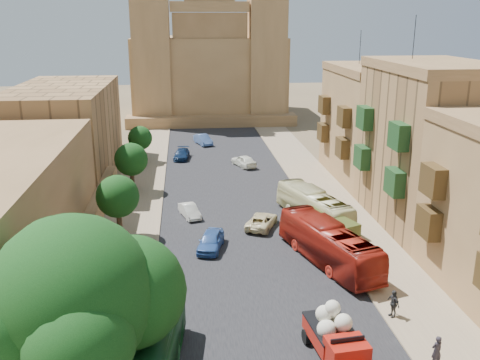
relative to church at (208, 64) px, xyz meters
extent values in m
cube|color=black|center=(0.00, -48.61, -9.51)|extent=(14.00, 140.00, 0.01)
cube|color=#8A755A|center=(9.50, -48.61, -9.51)|extent=(5.00, 140.00, 0.01)
cube|color=#8A755A|center=(-9.50, -48.61, -9.51)|extent=(5.00, 140.00, 0.01)
cube|color=#8A755A|center=(7.00, -48.61, -9.46)|extent=(0.25, 140.00, 0.12)
cube|color=#8A755A|center=(-7.00, -48.61, -9.46)|extent=(0.25, 140.00, 0.12)
cube|color=#453117|center=(11.55, -63.69, -5.53)|extent=(0.90, 2.20, 2.00)
cube|color=#453117|center=(11.55, -63.69, -2.59)|extent=(0.90, 2.20, 2.00)
cube|color=#9D7347|center=(16.00, -53.61, -3.02)|extent=(8.00, 14.00, 13.00)
cube|color=brown|center=(16.00, -53.61, 3.88)|extent=(8.20, 14.00, 0.80)
cylinder|color=black|center=(15.00, -50.81, 6.08)|extent=(0.06, 0.06, 3.60)
cube|color=#1A421D|center=(11.55, -57.53, -4.58)|extent=(0.90, 2.20, 2.00)
cube|color=#1A421D|center=(11.55, -49.69, -4.58)|extent=(0.90, 2.20, 2.00)
cube|color=#1A421D|center=(11.55, -57.53, -0.94)|extent=(0.90, 2.20, 2.00)
cube|color=#1A421D|center=(11.55, -49.69, -0.94)|extent=(0.90, 2.20, 2.00)
cube|color=olive|center=(16.00, -39.61, -3.77)|extent=(8.00, 14.00, 11.50)
cube|color=brown|center=(16.00, -39.61, 2.38)|extent=(8.20, 14.00, 0.80)
cylinder|color=black|center=(15.00, -36.81, 4.58)|extent=(0.06, 0.06, 3.60)
cube|color=#453117|center=(11.55, -43.53, -5.15)|extent=(0.90, 2.20, 2.00)
cube|color=#453117|center=(11.55, -35.69, -5.15)|extent=(0.90, 2.20, 2.00)
cube|color=#453117|center=(11.55, -43.53, -1.93)|extent=(0.90, 2.20, 2.00)
cube|color=#453117|center=(11.55, -35.69, -1.93)|extent=(0.90, 2.20, 2.00)
cube|color=olive|center=(-12.50, -58.61, -8.62)|extent=(1.00, 40.00, 1.80)
cube|color=#9D7347|center=(-18.00, -34.61, -4.52)|extent=(10.00, 22.00, 10.00)
cube|color=olive|center=(0.00, 2.39, -2.52)|extent=(26.00, 20.00, 14.00)
cube|color=brown|center=(0.00, -8.11, -8.62)|extent=(28.00, 4.00, 1.80)
cube|color=brown|center=(0.00, -6.41, 0.48)|extent=(12.00, 2.00, 16.00)
cube|color=olive|center=(0.00, -6.41, 9.38)|extent=(12.60, 2.40, 1.60)
cube|color=olive|center=(-9.50, -5.11, 4.98)|extent=(6.00, 6.00, 29.00)
cube|color=olive|center=(9.50, -5.11, 4.98)|extent=(6.00, 6.00, 29.00)
sphere|color=black|center=(-9.50, -74.61, -3.74)|extent=(7.08, 7.08, 7.08)
sphere|color=black|center=(-7.26, -73.50, -4.30)|extent=(5.22, 5.22, 5.22)
sphere|color=black|center=(-11.55, -75.45, -4.48)|extent=(4.85, 4.85, 4.85)
sphere|color=black|center=(-8.94, -76.85, -4.67)|extent=(4.47, 4.47, 4.47)
sphere|color=black|center=(-10.53, -72.56, -2.99)|extent=(4.10, 4.10, 4.10)
cylinder|color=#34271A|center=(-10.00, -66.61, -8.25)|extent=(0.44, 0.44, 2.52)
sphere|color=black|center=(-10.00, -66.61, -5.71)|extent=(3.67, 3.67, 3.67)
cylinder|color=#34271A|center=(-10.00, -54.61, -8.33)|extent=(0.44, 0.44, 2.36)
sphere|color=black|center=(-10.00, -54.61, -5.95)|extent=(3.44, 3.44, 3.44)
cylinder|color=#34271A|center=(-10.00, -42.61, -8.36)|extent=(0.44, 0.44, 2.31)
sphere|color=black|center=(-10.00, -42.61, -6.03)|extent=(3.36, 3.36, 3.36)
cylinder|color=#34271A|center=(-10.00, -30.61, -8.50)|extent=(0.44, 0.44, 2.04)
sphere|color=black|center=(-10.00, -30.61, -6.44)|extent=(2.96, 2.96, 2.96)
cube|color=#A4170C|center=(2.78, -71.68, -8.37)|extent=(2.36, 3.51, 0.83)
cube|color=black|center=(2.78, -71.68, -7.91)|extent=(2.41, 3.56, 0.11)
cube|color=#A4170C|center=(3.01, -73.78, -8.27)|extent=(2.09, 1.76, 1.66)
cube|color=black|center=(3.01, -73.78, -7.63)|extent=(1.75, 0.28, 0.83)
cylinder|color=black|center=(1.75, -70.68, -9.10)|extent=(0.41, 0.86, 0.83)
cylinder|color=black|center=(3.58, -70.48, -9.10)|extent=(0.41, 0.86, 0.83)
sphere|color=beige|center=(2.39, -72.28, -7.68)|extent=(1.01, 1.01, 1.01)
sphere|color=beige|center=(3.27, -71.90, -7.68)|extent=(1.01, 1.01, 1.01)
sphere|color=beige|center=(2.73, -71.13, -7.68)|extent=(1.01, 1.01, 1.01)
sphere|color=beige|center=(2.41, -71.63, -7.17)|extent=(0.92, 0.92, 0.92)
sphere|color=beige|center=(3.19, -72.47, -7.22)|extent=(0.92, 0.92, 0.92)
sphere|color=beige|center=(2.79, -71.77, -6.76)|extent=(0.83, 0.83, 0.83)
cube|color=#3C451A|center=(6.50, -57.18, -8.43)|extent=(4.15, 5.71, 2.16)
cylinder|color=black|center=(6.27, -59.26, -9.08)|extent=(0.65, 0.93, 0.86)
cylinder|color=black|center=(8.16, -58.45, -9.08)|extent=(0.65, 0.93, 0.86)
cylinder|color=black|center=(4.84, -55.91, -9.08)|extent=(0.65, 0.93, 0.86)
cylinder|color=black|center=(6.73, -55.10, -9.08)|extent=(0.65, 0.93, 0.86)
imported|color=#175527|center=(-6.50, -73.13, -8.18)|extent=(3.39, 9.78, 2.67)
imported|color=maroon|center=(5.56, -60.93, -8.03)|extent=(5.54, 10.96, 2.98)
imported|color=beige|center=(6.50, -52.55, -8.13)|extent=(5.08, 10.17, 2.76)
imported|color=#2F579F|center=(-2.80, -57.62, -8.81)|extent=(2.62, 4.41, 1.41)
imported|color=silver|center=(-4.32, -50.35, -8.95)|extent=(2.14, 3.65, 1.14)
imported|color=beige|center=(1.76, -53.57, -8.92)|extent=(3.58, 4.74, 1.20)
imported|color=#0D2142|center=(-5.00, -29.51, -8.89)|extent=(2.24, 4.46, 1.24)
imported|color=white|center=(2.44, -33.89, -8.81)|extent=(3.08, 4.44, 1.40)
imported|color=#3E5C95|center=(-1.98, -21.60, -8.81)|extent=(2.76, 4.51, 1.40)
imported|color=#29252C|center=(7.90, -73.30, -8.66)|extent=(0.70, 0.55, 1.71)
imported|color=#343435|center=(7.50, -68.50, -8.65)|extent=(0.69, 1.09, 1.73)
camera|label=1|loc=(-4.56, -95.65, 7.59)|focal=40.00mm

